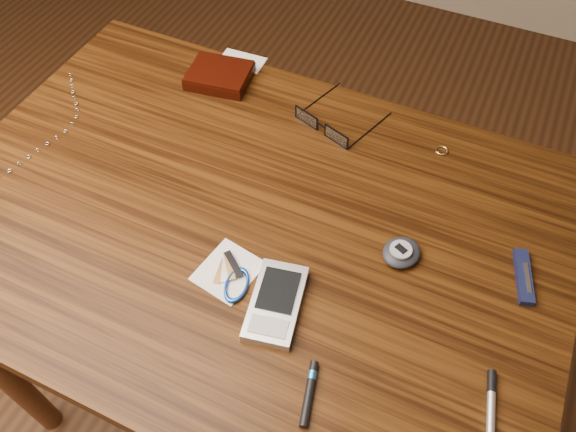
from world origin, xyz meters
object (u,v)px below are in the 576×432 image
at_px(desk, 249,251).
at_px(notepad_keys, 232,278).
at_px(eyeglasses, 324,125).
at_px(silver_pen, 491,414).
at_px(pda_phone, 276,303).
at_px(pocket_knife, 524,277).
at_px(wallet_and_card, 220,75).
at_px(pedometer, 401,252).

height_order(desk, notepad_keys, notepad_keys).
distance_m(desk, eyeglasses, 0.26).
xyz_separation_m(desk, silver_pen, (0.42, -0.15, 0.11)).
bearing_deg(pda_phone, silver_pen, -4.95).
relative_size(eyeglasses, notepad_keys, 1.60).
bearing_deg(silver_pen, notepad_keys, 173.99).
bearing_deg(notepad_keys, pocket_knife, 24.70).
height_order(wallet_and_card, notepad_keys, wallet_and_card).
height_order(eyeglasses, pedometer, eyeglasses).
distance_m(wallet_and_card, pocket_knife, 0.65).
xyz_separation_m(desk, pedometer, (0.25, 0.03, 0.11)).
relative_size(notepad_keys, pocket_knife, 1.08).
distance_m(desk, pedometer, 0.27).
height_order(desk, eyeglasses, eyeglasses).
distance_m(desk, wallet_and_card, 0.35).
distance_m(desk, pocket_knife, 0.44).
height_order(desk, pocket_knife, pocket_knife).
bearing_deg(eyeglasses, desk, -99.72).
height_order(eyeglasses, pda_phone, eyeglasses).
relative_size(eyeglasses, pda_phone, 1.16).
xyz_separation_m(pedometer, silver_pen, (0.17, -0.18, -0.01)).
relative_size(pda_phone, pocket_knife, 1.49).
distance_m(wallet_and_card, pedometer, 0.50).
bearing_deg(notepad_keys, wallet_and_card, 121.04).
bearing_deg(desk, pda_phone, -47.92).
relative_size(wallet_and_card, eyeglasses, 0.97).
distance_m(desk, notepad_keys, 0.16).
bearing_deg(pedometer, wallet_and_card, 151.00).
xyz_separation_m(wallet_and_card, pda_phone, (0.31, -0.40, -0.00)).
height_order(pda_phone, pocket_knife, pda_phone).
distance_m(desk, silver_pen, 0.46).
bearing_deg(pedometer, eyeglasses, 135.94).
relative_size(wallet_and_card, pda_phone, 1.13).
height_order(pda_phone, notepad_keys, pda_phone).
bearing_deg(pda_phone, eyeglasses, 101.74).
xyz_separation_m(eyeglasses, pocket_knife, (0.38, -0.16, -0.01)).
bearing_deg(pda_phone, wallet_and_card, 127.73).
bearing_deg(eyeglasses, wallet_and_card, 169.31).
distance_m(pda_phone, pocket_knife, 0.36).
bearing_deg(pedometer, pda_phone, -131.14).
xyz_separation_m(pda_phone, pedometer, (0.13, 0.15, 0.00)).
bearing_deg(silver_pen, desk, 160.19).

